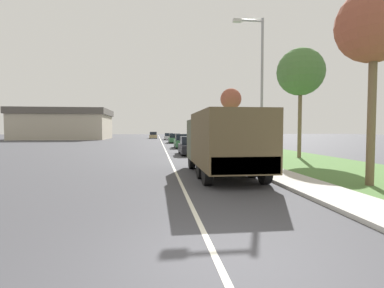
# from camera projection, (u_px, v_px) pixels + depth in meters

# --- Properties ---
(ground_plane) EXTENTS (180.00, 180.00, 0.00)m
(ground_plane) POSITION_uv_depth(u_px,v_px,m) (162.00, 144.00, 44.04)
(ground_plane) COLOR #424247
(lane_centre_stripe) EXTENTS (0.12, 120.00, 0.00)m
(lane_centre_stripe) POSITION_uv_depth(u_px,v_px,m) (162.00, 144.00, 44.04)
(lane_centre_stripe) COLOR silver
(lane_centre_stripe) RESTS_ON ground
(sidewalk_right) EXTENTS (1.80, 120.00, 0.12)m
(sidewalk_right) POSITION_uv_depth(u_px,v_px,m) (193.00, 143.00, 44.58)
(sidewalk_right) COLOR beige
(sidewalk_right) RESTS_ON ground
(grass_strip_right) EXTENTS (7.00, 120.00, 0.02)m
(grass_strip_right) POSITION_uv_depth(u_px,v_px,m) (222.00, 143.00, 45.11)
(grass_strip_right) COLOR #4C7538
(grass_strip_right) RESTS_ON ground
(military_truck) EXTENTS (2.55, 7.20, 2.85)m
(military_truck) POSITION_uv_depth(u_px,v_px,m) (223.00, 140.00, 13.50)
(military_truck) COLOR #474C38
(military_truck) RESTS_ON ground
(car_nearest_ahead) EXTENTS (1.77, 4.21, 1.51)m
(car_nearest_ahead) POSITION_uv_depth(u_px,v_px,m) (190.00, 146.00, 25.04)
(car_nearest_ahead) COLOR black
(car_nearest_ahead) RESTS_ON ground
(car_second_ahead) EXTENTS (1.93, 4.12, 1.58)m
(car_second_ahead) POSITION_uv_depth(u_px,v_px,m) (183.00, 142.00, 34.10)
(car_second_ahead) COLOR #336B3D
(car_second_ahead) RESTS_ON ground
(car_third_ahead) EXTENTS (1.80, 4.62, 1.47)m
(car_third_ahead) POSITION_uv_depth(u_px,v_px,m) (175.00, 139.00, 46.64)
(car_third_ahead) COLOR #336B3D
(car_third_ahead) RESTS_ON ground
(car_fourth_ahead) EXTENTS (1.79, 4.35, 1.36)m
(car_fourth_ahead) POSITION_uv_depth(u_px,v_px,m) (169.00, 137.00, 60.68)
(car_fourth_ahead) COLOR #B7BABF
(car_fourth_ahead) RESTS_ON ground
(car_farthest_ahead) EXTENTS (1.77, 4.43, 1.54)m
(car_farthest_ahead) POSITION_uv_depth(u_px,v_px,m) (153.00, 135.00, 69.38)
(car_farthest_ahead) COLOR tan
(car_farthest_ahead) RESTS_ON ground
(lamp_post) EXTENTS (1.69, 0.24, 7.92)m
(lamp_post) POSITION_uv_depth(u_px,v_px,m) (259.00, 80.00, 16.11)
(lamp_post) COLOR gray
(lamp_post) RESTS_ON sidewalk_right
(tree_near_right) EXTENTS (2.71, 2.71, 7.24)m
(tree_near_right) POSITION_uv_depth(u_px,v_px,m) (374.00, 27.00, 10.88)
(tree_near_right) COLOR brown
(tree_near_right) RESTS_ON grass_strip_right
(tree_mid_right) EXTENTS (3.44, 3.44, 8.01)m
(tree_mid_right) POSITION_uv_depth(u_px,v_px,m) (301.00, 72.00, 21.87)
(tree_mid_right) COLOR brown
(tree_mid_right) RESTS_ON grass_strip_right
(tree_far_right) EXTENTS (2.70, 2.70, 7.35)m
(tree_far_right) POSITION_uv_depth(u_px,v_px,m) (231.00, 99.00, 38.38)
(tree_far_right) COLOR #4C3D2D
(tree_far_right) RESTS_ON grass_strip_right
(utility_box) EXTENTS (0.55, 0.45, 0.70)m
(utility_box) POSITION_uv_depth(u_px,v_px,m) (270.00, 157.00, 18.82)
(utility_box) COLOR #3D7042
(utility_box) RESTS_ON grass_strip_right
(building_distant) EXTENTS (18.72, 14.19, 6.42)m
(building_distant) POSITION_uv_depth(u_px,v_px,m) (65.00, 124.00, 64.13)
(building_distant) COLOR #B2A893
(building_distant) RESTS_ON ground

